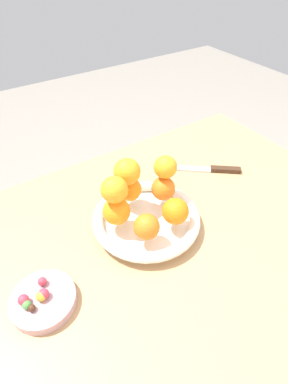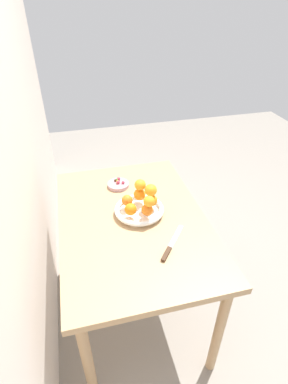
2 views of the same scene
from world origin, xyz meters
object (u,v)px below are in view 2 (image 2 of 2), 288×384
(orange_2, at_px, (140,195))
(candy_ball_2, at_px, (123,182))
(orange_0, at_px, (147,210))
(candy_ball_1, at_px, (118,182))
(candy_dish, at_px, (118,185))
(fruit_bowl, at_px, (139,210))
(candy_ball_5, at_px, (117,180))
(orange_5, at_px, (140,185))
(orange_6, at_px, (149,201))
(candy_ball_3, at_px, (118,182))
(orange_7, at_px, (151,190))
(orange_1, at_px, (152,201))
(orange_4, at_px, (131,209))
(candy_ball_0, at_px, (119,179))
(orange_3, at_px, (127,200))
(candy_ball_4, at_px, (115,180))
(knife, at_px, (171,246))
(dining_table, at_px, (133,231))

(orange_2, height_order, candy_ball_2, orange_2)
(orange_0, relative_size, candy_ball_1, 2.87)
(candy_dish, xyz_separation_m, candy_ball_1, (-0.00, 0.00, 0.02))
(orange_0, height_order, candy_ball_1, orange_0)
(candy_ball_2, bearing_deg, orange_2, -165.28)
(fruit_bowl, distance_m, candy_ball_5, 0.32)
(orange_5, bearing_deg, orange_6, -175.73)
(orange_6, relative_size, candy_ball_2, 3.26)
(candy_ball_3, bearing_deg, candy_ball_1, -163.66)
(candy_ball_3, xyz_separation_m, candy_ball_5, (0.03, 0.00, -0.00))
(orange_7, distance_m, candy_ball_1, 0.32)
(orange_1, relative_size, orange_4, 0.96)
(candy_ball_0, height_order, candy_ball_2, candy_ball_0)
(orange_7, xyz_separation_m, candy_ball_2, (0.26, 0.10, -0.10))
(fruit_bowl, height_order, candy_dish, fruit_bowl)
(candy_dish, xyz_separation_m, orange_2, (-0.22, -0.08, 0.06))
(orange_3, height_order, orange_7, orange_7)
(candy_ball_1, distance_m, candy_ball_4, 0.03)
(orange_1, distance_m, candy_ball_4, 0.34)
(orange_1, xyz_separation_m, orange_3, (0.03, 0.13, -0.00))
(orange_2, distance_m, knife, 0.36)
(orange_0, xyz_separation_m, orange_7, (0.08, -0.04, 0.06))
(orange_2, bearing_deg, candy_ball_5, 19.28)
(orange_7, relative_size, candy_ball_5, 3.81)
(orange_4, bearing_deg, candy_dish, 1.37)
(candy_ball_1, xyz_separation_m, candy_ball_3, (0.01, 0.00, -0.00))
(orange_6, bearing_deg, orange_7, -20.01)
(orange_3, height_order, candy_ball_5, orange_3)
(orange_5, distance_m, knife, 0.37)
(orange_0, relative_size, orange_3, 1.03)
(orange_1, relative_size, orange_5, 0.99)
(orange_4, bearing_deg, orange_0, -106.66)
(orange_6, xyz_separation_m, candy_ball_0, (0.39, 0.09, -0.10))
(orange_0, bearing_deg, orange_1, -31.70)
(candy_dish, height_order, candy_ball_4, candy_ball_4)
(dining_table, xyz_separation_m, orange_3, (0.07, 0.01, 0.16))
(orange_4, xyz_separation_m, candy_ball_1, (0.32, 0.01, -0.04))
(orange_7, bearing_deg, dining_table, 111.84)
(orange_0, xyz_separation_m, orange_6, (-0.01, -0.01, 0.06))
(orange_5, height_order, orange_6, orange_5)
(dining_table, xyz_separation_m, orange_2, (0.10, -0.06, 0.16))
(candy_ball_5, bearing_deg, dining_table, -176.21)
(candy_ball_1, relative_size, knife, 0.10)
(orange_1, xyz_separation_m, candy_ball_4, (0.31, 0.15, -0.04))
(orange_6, distance_m, knife, 0.24)
(orange_7, height_order, candy_ball_2, orange_7)
(candy_dish, distance_m, candy_ball_0, 0.04)
(candy_ball_2, relative_size, candy_ball_3, 0.86)
(orange_2, height_order, candy_ball_0, orange_2)
(orange_0, height_order, orange_5, orange_5)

